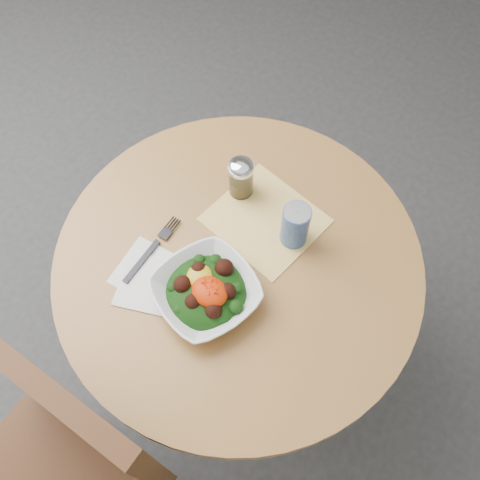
# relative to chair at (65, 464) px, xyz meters

# --- Properties ---
(ground) EXTENTS (6.00, 6.00, 0.00)m
(ground) POSITION_rel_chair_xyz_m (0.10, 0.59, -0.56)
(ground) COLOR #303032
(ground) RESTS_ON ground
(table) EXTENTS (0.90, 0.90, 0.75)m
(table) POSITION_rel_chair_xyz_m (0.10, 0.59, -0.01)
(table) COLOR black
(table) RESTS_ON ground
(chair) EXTENTS (0.46, 0.46, 1.00)m
(chair) POSITION_rel_chair_xyz_m (0.00, 0.00, 0.00)
(chair) COLOR #503116
(chair) RESTS_ON ground
(cloth_napkin) EXTENTS (0.30, 0.28, 0.00)m
(cloth_napkin) POSITION_rel_chair_xyz_m (0.10, 0.72, 0.19)
(cloth_napkin) COLOR #FEB10D
(cloth_napkin) RESTS_ON table
(paper_napkins) EXTENTS (0.19, 0.19, 0.00)m
(paper_napkins) POSITION_rel_chair_xyz_m (-0.05, 0.44, 0.19)
(paper_napkins) COLOR white
(paper_napkins) RESTS_ON table
(salad_bowl) EXTENTS (0.30, 0.30, 0.09)m
(salad_bowl) POSITION_rel_chair_xyz_m (0.10, 0.47, 0.22)
(salad_bowl) COLOR white
(salad_bowl) RESTS_ON table
(fork) EXTENTS (0.03, 0.21, 0.00)m
(fork) POSITION_rel_chair_xyz_m (-0.09, 0.51, 0.20)
(fork) COLOR black
(fork) RESTS_ON table
(spice_shaker) EXTENTS (0.07, 0.07, 0.12)m
(spice_shaker) POSITION_rel_chair_xyz_m (0.00, 0.76, 0.25)
(spice_shaker) COLOR silver
(spice_shaker) RESTS_ON table
(beverage_can) EXTENTS (0.07, 0.07, 0.13)m
(beverage_can) POSITION_rel_chair_xyz_m (0.19, 0.72, 0.25)
(beverage_can) COLOR navy
(beverage_can) RESTS_ON table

